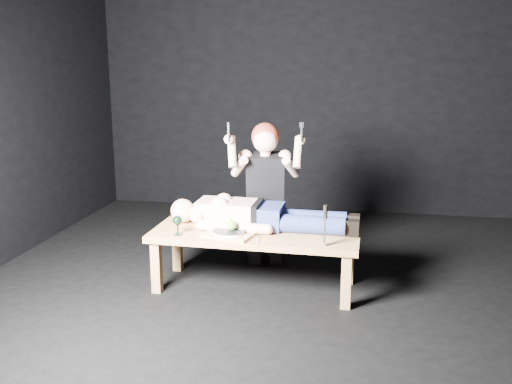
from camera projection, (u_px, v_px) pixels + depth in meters
ground at (289, 293)px, 4.33m from camera, size 5.00×5.00×0.00m
back_wall at (319, 79)px, 6.38m from camera, size 5.00×0.00×5.00m
table at (255, 260)px, 4.39m from camera, size 1.58×0.62×0.45m
lying_man at (264, 212)px, 4.42m from camera, size 1.46×0.47×0.24m
kneeling_woman at (265, 193)px, 4.77m from camera, size 0.78×0.85×1.27m
serving_tray at (229, 234)px, 4.24m from camera, size 0.41×0.33×0.02m
plate at (229, 232)px, 4.24m from camera, size 0.29×0.29×0.02m
apple at (232, 225)px, 4.23m from camera, size 0.08×0.08×0.08m
goblet at (178, 225)px, 4.25m from camera, size 0.07×0.07×0.15m
fork_flat at (208, 235)px, 4.25m from camera, size 0.03×0.17×0.01m
knife_flat at (258, 239)px, 4.15m from camera, size 0.03×0.17×0.01m
spoon_flat at (256, 234)px, 4.26m from camera, size 0.08×0.16×0.01m
carving_knife at (325, 226)px, 3.99m from camera, size 0.04×0.04×0.29m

